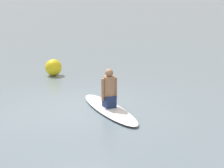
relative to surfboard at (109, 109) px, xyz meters
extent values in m
plane|color=slate|center=(0.63, -0.57, -0.05)|extent=(400.00, 400.00, 0.00)
ellipsoid|color=white|center=(0.00, 0.00, 0.00)|extent=(0.83, 2.87, 0.11)
cube|color=navy|center=(0.00, 0.00, 0.20)|extent=(0.28, 0.34, 0.30)
cylinder|color=#9E7051|center=(0.00, 0.00, 0.58)|extent=(0.30, 0.30, 0.50)
sphere|color=#9E7051|center=(0.00, 0.00, 0.93)|extent=(0.20, 0.20, 0.20)
cylinder|color=#9E7051|center=(0.17, -0.01, 0.52)|extent=(0.08, 0.08, 0.55)
cylinder|color=#9E7051|center=(-0.17, 0.01, 0.52)|extent=(0.08, 0.08, 0.55)
sphere|color=yellow|center=(-0.15, -4.38, 0.23)|extent=(0.57, 0.57, 0.57)
camera|label=1|loc=(4.45, 8.41, 3.06)|focal=64.03mm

